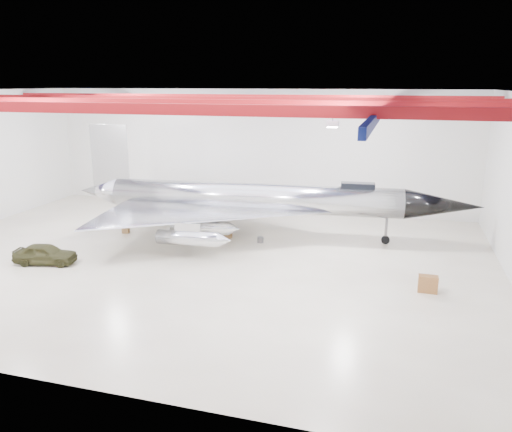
% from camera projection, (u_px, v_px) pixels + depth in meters
% --- Properties ---
extents(floor, '(40.00, 40.00, 0.00)m').
position_uv_depth(floor, '(191.00, 258.00, 33.88)').
color(floor, '#C0B299').
rests_on(floor, ground).
extents(wall_back, '(40.00, 0.00, 40.00)m').
position_uv_depth(wall_back, '(253.00, 150.00, 46.38)').
color(wall_back, silver).
rests_on(wall_back, floor).
extents(ceiling, '(40.00, 40.00, 0.00)m').
position_uv_depth(ceiling, '(186.00, 92.00, 31.03)').
color(ceiling, '#0A0F38').
rests_on(ceiling, wall_back).
extents(ceiling_structure, '(39.50, 29.50, 1.08)m').
position_uv_depth(ceiling_structure, '(186.00, 103.00, 31.21)').
color(ceiling_structure, maroon).
rests_on(ceiling_structure, ceiling).
extents(jet_aircraft, '(30.90, 19.18, 8.42)m').
position_uv_depth(jet_aircraft, '(253.00, 202.00, 37.97)').
color(jet_aircraft, silver).
rests_on(jet_aircraft, floor).
extents(jeep, '(4.25, 2.44, 1.36)m').
position_uv_depth(jeep, '(45.00, 254.00, 32.69)').
color(jeep, '#313118').
rests_on(jeep, floor).
extents(desk, '(1.08, 0.54, 0.99)m').
position_uv_depth(desk, '(428.00, 284.00, 28.27)').
color(desk, brown).
rests_on(desk, floor).
extents(crate_ply, '(0.61, 0.53, 0.37)m').
position_uv_depth(crate_ply, '(126.00, 231.00, 39.51)').
color(crate_ply, olive).
rests_on(crate_ply, floor).
extents(engine_drum, '(0.55, 0.55, 0.42)m').
position_uv_depth(engine_drum, '(260.00, 240.00, 37.14)').
color(engine_drum, '#59595B').
rests_on(engine_drum, floor).
extents(parts_bin, '(0.58, 0.49, 0.36)m').
position_uv_depth(parts_bin, '(228.00, 236.00, 38.28)').
color(parts_bin, olive).
rests_on(parts_bin, floor).
extents(crate_small, '(0.39, 0.34, 0.23)m').
position_uv_depth(crate_small, '(132.00, 214.00, 44.73)').
color(crate_small, '#59595B').
rests_on(crate_small, floor).
extents(oil_barrel, '(0.75, 0.67, 0.44)m').
position_uv_depth(oil_barrel, '(181.00, 237.00, 37.75)').
color(oil_barrel, olive).
rests_on(oil_barrel, floor).
extents(spares_box, '(0.47, 0.47, 0.35)m').
position_uv_depth(spares_box, '(221.00, 225.00, 41.09)').
color(spares_box, '#59595B').
rests_on(spares_box, floor).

